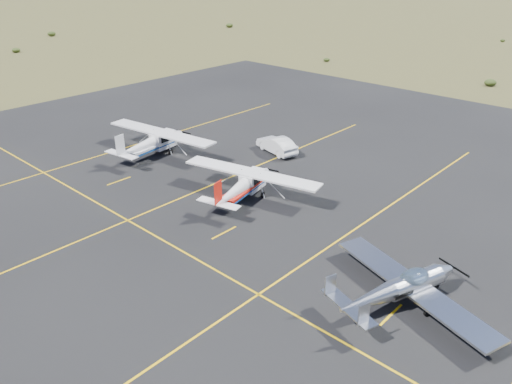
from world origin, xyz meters
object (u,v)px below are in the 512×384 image
aircraft_cessna (244,184)px  sedan (277,145)px  aircraft_plain (152,142)px  aircraft_low_wing (402,287)px

aircraft_cessna → sedan: (8.19, 4.11, -0.44)m
aircraft_cessna → sedan: aircraft_cessna is taller
aircraft_plain → aircraft_cessna: bearing=-102.2°
aircraft_low_wing → aircraft_plain: 24.48m
aircraft_cessna → aircraft_plain: aircraft_plain is taller
aircraft_cessna → aircraft_plain: bearing=72.6°
aircraft_low_wing → aircraft_cessna: size_ratio=0.94×
aircraft_cessna → sedan: bearing=13.4°
aircraft_cessna → aircraft_low_wing: bearing=-116.2°
aircraft_low_wing → aircraft_cessna: bearing=95.5°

